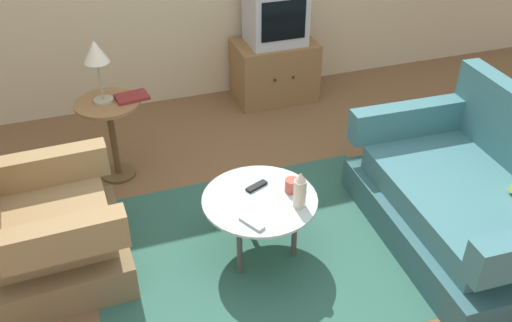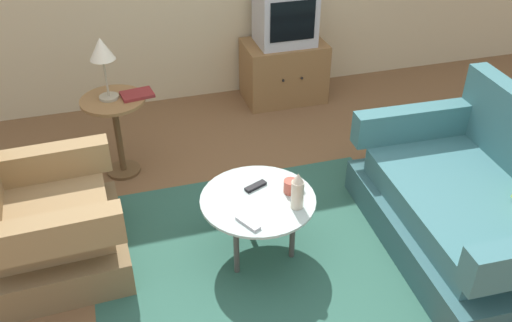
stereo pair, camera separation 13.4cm
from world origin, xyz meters
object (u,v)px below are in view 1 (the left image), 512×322
Objects in this scene: television at (275,16)px; tv_remote_silver at (252,223)px; coffee_table at (260,204)px; mug at (292,185)px; tv_remote_dark at (257,186)px; tv_stand at (275,70)px; armchair at (45,233)px; table_lamp at (96,55)px; couch at (473,201)px; side_table at (111,124)px; vase at (300,190)px; book at (132,97)px.

tv_remote_silver is (-0.99, -2.26, -0.37)m from television.
coffee_table is 0.23m from mug.
tv_remote_dark is (0.02, 0.12, 0.05)m from coffee_table.
coffee_table is 2.22m from tv_stand.
table_lamp reaches higher than armchair.
armchair is 5.87× the size of tv_remote_dark.
mug reaches higher than coffee_table.
couch is 1.52m from tv_remote_silver.
couch is at bearing -34.83° from table_lamp.
side_table is 1.26× the size of television.
vase is (-0.66, -2.18, 0.27)m from tv_stand.
television reaches higher than coffee_table.
armchair is 5.32× the size of tv_remote_silver.
television reaches higher than vase.
armchair is 1.21× the size of tv_stand.
armchair is at bearing -136.09° from book.
table_lamp is (-2.17, 1.51, 0.71)m from couch.
couch reaches higher than tv_stand.
side_table is 4.16× the size of tv_remote_dark.
couch reaches higher than book.
coffee_table is 5.41× the size of mug.
couch is 1.42m from coffee_table.
television reaches higher than couch.
couch is at bearing -45.59° from book.
mug reaches higher than tv_remote_dark.
tv_remote_silver is at bearing -65.48° from side_table.
side_table is 1.33m from tv_remote_dark.
side_table is 2.57× the size of book.
book is at bearing 170.99° from tv_remote_silver.
tv_stand is 2.14m from mug.
book is at bearing 116.26° from coffee_table.
vase reaches higher than mug.
tv_stand is (2.15, 1.77, -0.01)m from armchair.
vase reaches higher than book.
television reaches higher than tv_remote_silver.
couch is 3.11× the size of television.
television is 3.87× the size of mug.
armchair reaches higher than coffee_table.
side_table is at bearing 170.22° from book.
tv_stand is 0.53m from television.
coffee_table is at bearing -57.23° from side_table.
tv_remote_dark is at bearing 151.91° from mug.
book reaches higher than tv_stand.
book is (-0.59, 1.19, 0.26)m from coffee_table.
tv_stand is at bearing 72.44° from mug.
couch is 3.43× the size of table_lamp.
side_table is at bearing 102.71° from tv_remote_dark.
tv_remote_dark is (-0.84, -1.93, 0.17)m from tv_stand.
couch is 2.74m from table_lamp.
television is at bearing 22.29° from book.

